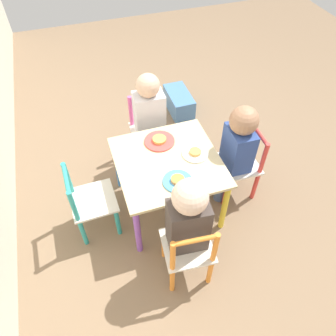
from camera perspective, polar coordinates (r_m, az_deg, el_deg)
name	(u,v)px	position (r m, az deg, el deg)	size (l,w,h in m)	color
ground_plane	(168,204)	(2.25, 0.00, -6.30)	(6.00, 6.00, 0.00)	#7F664C
kids_table	(168,167)	(1.96, 0.00, 0.12)	(0.61, 0.61, 0.43)	beige
chair_red	(240,165)	(2.20, 12.46, 0.59)	(0.27, 0.27, 0.51)	silver
chair_orange	(188,251)	(1.79, 3.57, -14.18)	(0.28, 0.28, 0.51)	silver
chair_pink	(149,131)	(2.39, -3.33, 6.51)	(0.27, 0.27, 0.51)	silver
chair_teal	(90,203)	(2.01, -13.48, -5.87)	(0.27, 0.27, 0.51)	silver
child_front	(236,146)	(2.05, 11.78, 3.82)	(0.20, 0.22, 0.72)	#4C608E
child_left	(187,220)	(1.64, 3.36, -9.02)	(0.23, 0.21, 0.75)	#38383D
child_right	(150,116)	(2.23, -3.16, 9.11)	(0.21, 0.20, 0.73)	#4C608E
plate_front	(195,153)	(1.96, 4.74, 2.60)	(0.16, 0.16, 0.03)	white
plate_left	(178,181)	(1.81, 1.69, -2.23)	(0.17, 0.17, 0.03)	#4C9EE0
plate_right	(159,141)	(2.03, -1.50, 4.78)	(0.19, 0.19, 0.03)	#E54C47
storage_bin	(179,102)	(2.93, 1.90, 11.45)	(0.35, 0.18, 0.17)	#4C7FB7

